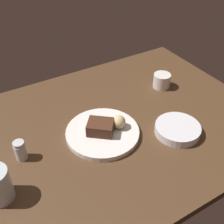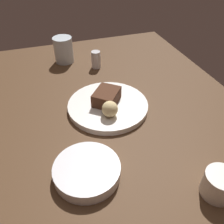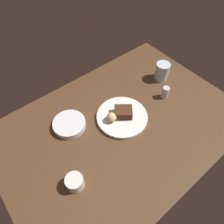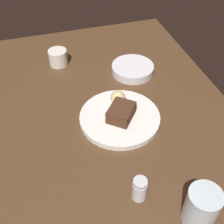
# 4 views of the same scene
# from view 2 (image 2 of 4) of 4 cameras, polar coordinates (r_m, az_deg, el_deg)

# --- Properties ---
(dining_table) EXTENTS (1.20, 0.84, 0.03)m
(dining_table) POSITION_cam_2_polar(r_m,az_deg,el_deg) (0.78, 1.71, -0.84)
(dining_table) COLOR #4C331E
(dining_table) RESTS_ON ground
(dessert_plate) EXTENTS (0.26, 0.26, 0.02)m
(dessert_plate) POSITION_cam_2_polar(r_m,az_deg,el_deg) (0.78, -0.99, 1.51)
(dessert_plate) COLOR white
(dessert_plate) RESTS_ON dining_table
(chocolate_cake_slice) EXTENTS (0.11, 0.11, 0.04)m
(chocolate_cake_slice) POSITION_cam_2_polar(r_m,az_deg,el_deg) (0.76, -1.31, 3.67)
(chocolate_cake_slice) COLOR #472819
(chocolate_cake_slice) RESTS_ON dessert_plate
(bread_roll) EXTENTS (0.05, 0.05, 0.05)m
(bread_roll) POSITION_cam_2_polar(r_m,az_deg,el_deg) (0.71, -0.51, 0.72)
(bread_roll) COLOR #DBC184
(bread_roll) RESTS_ON dessert_plate
(salt_shaker) EXTENTS (0.04, 0.04, 0.07)m
(salt_shaker) POSITION_cam_2_polar(r_m,az_deg,el_deg) (1.00, -3.86, 12.40)
(salt_shaker) COLOR silver
(salt_shaker) RESTS_ON dining_table
(water_glass) EXTENTS (0.08, 0.08, 0.11)m
(water_glass) POSITION_cam_2_polar(r_m,az_deg,el_deg) (1.06, -11.55, 14.40)
(water_glass) COLOR silver
(water_glass) RESTS_ON dining_table
(side_bowl) EXTENTS (0.16, 0.16, 0.03)m
(side_bowl) POSITION_cam_2_polar(r_m,az_deg,el_deg) (0.59, -6.03, -13.83)
(side_bowl) COLOR silver
(side_bowl) RESTS_ON dining_table
(coffee_cup) EXTENTS (0.07, 0.07, 0.06)m
(coffee_cup) POSITION_cam_2_polar(r_m,az_deg,el_deg) (0.59, 24.30, -15.54)
(coffee_cup) COLOR silver
(coffee_cup) RESTS_ON dining_table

